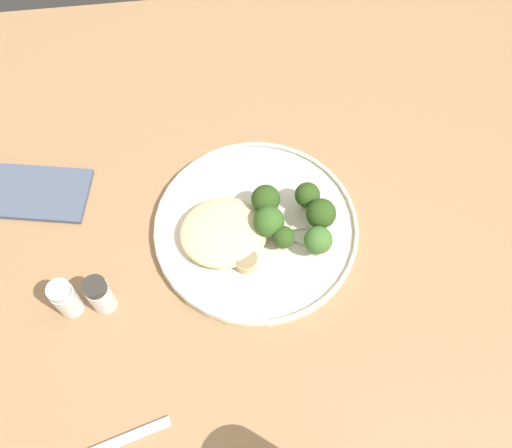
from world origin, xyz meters
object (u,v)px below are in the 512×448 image
at_px(seared_scallop_rear_pale, 243,230).
at_px(seared_scallop_front_small, 208,233).
at_px(broccoli_floret_beside_noodles, 269,221).
at_px(salt_shaker, 66,299).
at_px(folded_napkin, 37,193).
at_px(dinner_plate, 256,228).
at_px(broccoli_floret_front_edge, 307,195).
at_px(seared_scallop_right_edge, 246,260).
at_px(seared_scallop_center_golden, 226,236).
at_px(broccoli_floret_split_head, 320,212).
at_px(pepper_shaker, 100,295).
at_px(broccoli_floret_left_leaning, 318,241).
at_px(broccoli_floret_tall_stalk, 268,199).
at_px(broccoli_floret_right_tilted, 284,238).

relative_size(seared_scallop_rear_pale, seared_scallop_front_small, 1.12).
relative_size(broccoli_floret_beside_noodles, salt_shaker, 0.80).
bearing_deg(folded_napkin, dinner_plate, -17.38).
xyz_separation_m(dinner_plate, broccoli_floret_front_edge, (0.08, 0.02, 0.03)).
distance_m(seared_scallop_right_edge, seared_scallop_front_small, 0.07).
xyz_separation_m(seared_scallop_right_edge, broccoli_floret_front_edge, (0.10, 0.08, 0.02)).
height_order(seared_scallop_center_golden, folded_napkin, seared_scallop_center_golden).
xyz_separation_m(seared_scallop_front_small, salt_shaker, (-0.19, -0.08, 0.01)).
bearing_deg(salt_shaker, seared_scallop_right_edge, 7.52).
height_order(broccoli_floret_split_head, salt_shaker, broccoli_floret_split_head).
xyz_separation_m(broccoli_floret_split_head, folded_napkin, (-0.40, 0.10, -0.04)).
xyz_separation_m(seared_scallop_center_golden, pepper_shaker, (-0.17, -0.07, 0.01)).
height_order(dinner_plate, broccoli_floret_left_leaning, broccoli_floret_left_leaning).
bearing_deg(folded_napkin, broccoli_floret_front_edge, -10.69).
height_order(broccoli_floret_tall_stalk, pepper_shaker, pepper_shaker).
relative_size(seared_scallop_rear_pale, broccoli_floret_tall_stalk, 0.47).
relative_size(seared_scallop_right_edge, pepper_shaker, 0.49).
relative_size(dinner_plate, broccoli_floret_split_head, 4.86).
distance_m(dinner_plate, folded_napkin, 0.33).
height_order(broccoli_floret_front_edge, pepper_shaker, pepper_shaker).
distance_m(seared_scallop_rear_pale, folded_napkin, 0.31).
bearing_deg(folded_napkin, broccoli_floret_tall_stalk, -12.61).
bearing_deg(seared_scallop_front_small, broccoli_floret_right_tilted, -15.55).
height_order(seared_scallop_front_small, broccoli_floret_tall_stalk, broccoli_floret_tall_stalk).
height_order(broccoli_floret_left_leaning, broccoli_floret_front_edge, broccoli_floret_left_leaning).
distance_m(broccoli_floret_tall_stalk, folded_napkin, 0.34).
relative_size(broccoli_floret_left_leaning, broccoli_floret_tall_stalk, 0.95).
bearing_deg(seared_scallop_center_golden, broccoli_floret_split_head, 3.57).
height_order(seared_scallop_center_golden, broccoli_floret_beside_noodles, broccoli_floret_beside_noodles).
xyz_separation_m(dinner_plate, broccoli_floret_split_head, (0.09, -0.01, 0.04)).
distance_m(broccoli_floret_front_edge, broccoli_floret_split_head, 0.03).
height_order(broccoli_floret_tall_stalk, broccoli_floret_front_edge, broccoli_floret_tall_stalk).
height_order(seared_scallop_right_edge, folded_napkin, seared_scallop_right_edge).
xyz_separation_m(seared_scallop_rear_pale, folded_napkin, (-0.29, 0.11, -0.02)).
xyz_separation_m(seared_scallop_center_golden, seared_scallop_rear_pale, (0.02, 0.01, -0.00)).
relative_size(seared_scallop_center_golden, pepper_shaker, 0.44).
height_order(broccoli_floret_right_tilted, broccoli_floret_front_edge, broccoli_floret_front_edge).
distance_m(seared_scallop_center_golden, broccoli_floret_tall_stalk, 0.08).
height_order(dinner_plate, seared_scallop_right_edge, seared_scallop_right_edge).
bearing_deg(dinner_plate, pepper_shaker, -158.07).
height_order(broccoli_floret_left_leaning, broccoli_floret_split_head, broccoli_floret_split_head).
distance_m(broccoli_floret_beside_noodles, broccoli_floret_split_head, 0.07).
xyz_separation_m(broccoli_floret_split_head, salt_shaker, (-0.35, -0.08, -0.01)).
bearing_deg(seared_scallop_right_edge, folded_napkin, 152.51).
height_order(seared_scallop_front_small, broccoli_floret_front_edge, broccoli_floret_front_edge).
height_order(dinner_plate, seared_scallop_center_golden, seared_scallop_center_golden).
bearing_deg(broccoli_floret_right_tilted, broccoli_floret_tall_stalk, 103.78).
bearing_deg(seared_scallop_front_small, broccoli_floret_split_head, -0.09).
xyz_separation_m(seared_scallop_center_golden, seared_scallop_front_small, (-0.02, 0.01, -0.00)).
bearing_deg(seared_scallop_front_small, seared_scallop_center_golden, -19.43).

